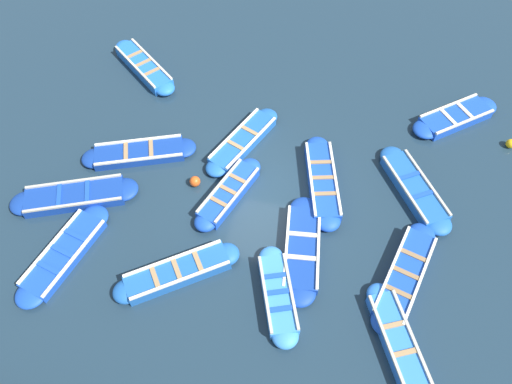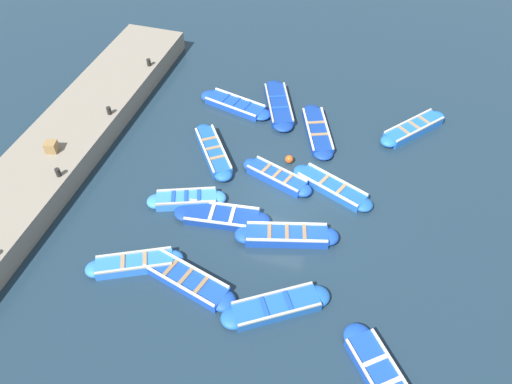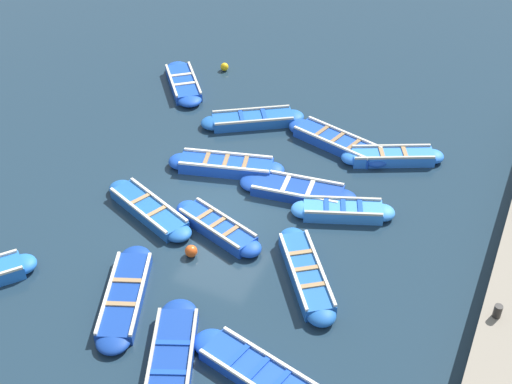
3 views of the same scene
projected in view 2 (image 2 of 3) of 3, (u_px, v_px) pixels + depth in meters
ground_plane at (280, 201)px, 19.75m from camera, size 120.00×120.00×0.00m
boat_near_quay at (381, 374)px, 14.72m from camera, size 2.94×3.33×0.40m
boat_outer_right at (213, 151)px, 21.50m from camera, size 2.85×3.53×0.44m
boat_broadside at (186, 279)px, 17.01m from camera, size 4.03×1.87×0.41m
boat_alongside at (413, 129)px, 22.55m from camera, size 2.99×3.44×0.45m
boat_mid_row at (235, 105)px, 23.87m from camera, size 3.89×1.76×0.35m
boat_far_corner at (222, 217)px, 18.98m from camera, size 3.83×1.39×0.38m
boat_tucked at (277, 177)px, 20.43m from camera, size 3.32×1.75×0.43m
boat_inner_gap at (332, 187)px, 20.05m from camera, size 3.69×2.13×0.39m
boat_centre at (287, 236)px, 18.30m from camera, size 3.91×1.77×0.45m
boat_drifting at (276, 307)px, 16.28m from camera, size 3.58×2.73×0.41m
boat_end_of_row at (317, 131)px, 22.52m from camera, size 2.24×3.94×0.36m
boat_stern_in at (135, 264)px, 17.44m from camera, size 3.38×2.13×0.43m
boat_outer_left at (187, 200)px, 19.55m from camera, size 3.17×1.80×0.43m
boat_bow_out at (279, 105)px, 23.85m from camera, size 2.43×4.10×0.39m
quay_wall at (63, 146)px, 21.32m from camera, size 3.22×19.28×0.96m
bollard_north at (149, 62)px, 24.63m from camera, size 0.20×0.20×0.35m
bollard_mid_north at (109, 111)px, 21.94m from camera, size 0.20×0.20×0.35m
bollard_mid_south at (58, 172)px, 19.25m from camera, size 0.20×0.20×0.35m
wooden_crate at (51, 147)px, 20.20m from camera, size 0.54×0.54×0.45m
buoy_yellow_far at (289, 159)px, 21.18m from camera, size 0.36×0.36×0.36m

